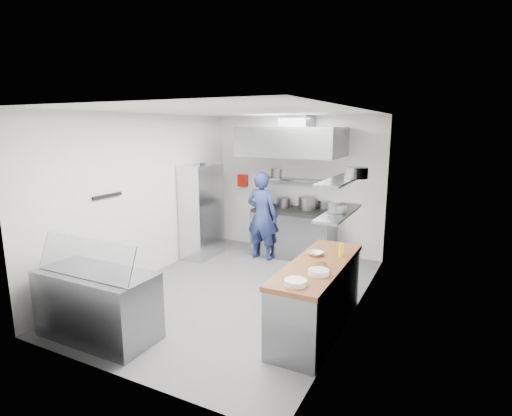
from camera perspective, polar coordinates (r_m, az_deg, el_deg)
The scene contains 35 objects.
floor at distance 6.51m, azimuth -2.42°, elevation -11.81°, with size 5.00×5.00×0.00m, color #575759.
ceiling at distance 5.98m, azimuth -2.65°, elevation 13.65°, with size 5.00×5.00×0.00m, color silver.
wall_back at distance 8.33m, azimuth 5.88°, elevation 3.34°, with size 3.60×0.02×2.80m, color white.
wall_front at distance 4.16m, azimuth -19.62°, elevation -5.61°, with size 3.60×0.02×2.80m, color white.
wall_left at distance 7.13m, azimuth -15.27°, elevation 1.61°, with size 5.00×0.02×2.80m, color white.
wall_right at distance 5.46m, azimuth 14.20°, elevation -1.27°, with size 5.00×0.02×2.80m, color white.
gas_range at distance 8.13m, azimuth 5.39°, elevation -3.71°, with size 1.60×0.80×0.90m, color gray.
cooktop at distance 8.01m, azimuth 5.46°, elevation -0.39°, with size 1.57×0.78×0.06m, color black.
stock_pot_left at distance 8.18m, azimuth 3.93°, elevation 0.80°, with size 0.29×0.29×0.20m, color slate.
stock_pot_mid at distance 8.05m, azimuth 7.32°, elevation 0.71°, with size 0.36×0.36×0.24m, color slate.
stock_pot_right at distance 8.17m, azimuth 9.76°, elevation 0.51°, with size 0.25×0.25×0.16m, color slate.
over_range_shelf at distance 8.14m, azimuth 6.15°, elevation 3.99°, with size 1.60×0.30×0.04m, color gray.
shelf_pot_a at distance 8.52m, azimuth 3.05°, elevation 5.13°, with size 0.27×0.27×0.18m, color slate.
extractor_hood at distance 7.68m, azimuth 5.17°, elevation 9.41°, with size 1.90×1.15×0.55m, color gray.
hood_duct at distance 7.89m, azimuth 5.84°, elevation 12.21°, with size 0.55×0.55×0.24m, color slate.
red_firebox at distance 8.80m, azimuth -1.91°, elevation 3.96°, with size 0.22×0.10×0.26m, color #AC1A0D.
chef at distance 7.81m, azimuth 0.86°, elevation -1.11°, with size 0.63×0.42×1.74m, color navy.
wire_rack at distance 8.02m, azimuth -7.73°, elevation -0.47°, with size 0.50×0.90×1.85m, color silver.
rack_bin_a at distance 7.78m, azimuth -9.06°, elevation -1.82°, with size 0.17×0.21×0.19m, color white.
rack_bin_b at distance 7.96m, azimuth -7.74°, elevation 2.19°, with size 0.15×0.20×0.18m, color yellow.
rack_jar at distance 7.85m, azimuth -7.62°, elevation 5.74°, with size 0.11×0.11×0.18m, color black.
knife_strip at distance 6.46m, azimuth -20.48°, elevation 1.64°, with size 0.04×0.55×0.05m, color black.
prep_counter_base at distance 5.30m, azimuth 8.74°, elevation -12.65°, with size 0.62×2.00×0.84m, color gray.
prep_counter_top at distance 5.13m, azimuth 8.89°, elevation -8.06°, with size 0.65×2.04×0.06m, color brown.
plate_stack_a at distance 4.40m, azimuth 5.67°, elevation -10.52°, with size 0.24×0.24×0.06m, color white.
plate_stack_b at distance 4.72m, azimuth 8.92°, elevation -9.03°, with size 0.24×0.24×0.06m, color white.
copper_pan at distance 4.92m, azimuth 9.22°, elevation -8.20°, with size 0.16×0.16×0.06m, color #CE6E3A.
squeeze_bottle at distance 5.39m, azimuth 12.08°, elevation -5.86°, with size 0.06×0.06×0.18m, color yellow.
mixing_bowl at distance 5.39m, azimuth 8.47°, elevation -6.45°, with size 0.20×0.20×0.05m, color white.
wall_shelf_lower at distance 5.19m, azimuth 11.80°, elevation -0.69°, with size 0.30×1.30×0.04m, color gray.
wall_shelf_upper at distance 5.12m, azimuth 12.00°, elevation 3.91°, with size 0.30×1.30×0.04m, color gray.
shelf_pot_c at distance 5.12m, azimuth 11.52°, elevation -0.06°, with size 0.23×0.23×0.10m, color slate.
shelf_pot_d at distance 5.19m, azimuth 14.12°, elevation 4.90°, with size 0.29×0.29×0.14m, color slate.
display_case at distance 5.42m, azimuth -21.68°, elevation -12.71°, with size 1.50×0.70×0.85m, color gray.
display_glass at distance 5.13m, azimuth -23.21°, elevation -6.52°, with size 1.47×0.02×0.45m, color silver.
Camera 1 is at (2.92, -5.22, 2.58)m, focal length 28.00 mm.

